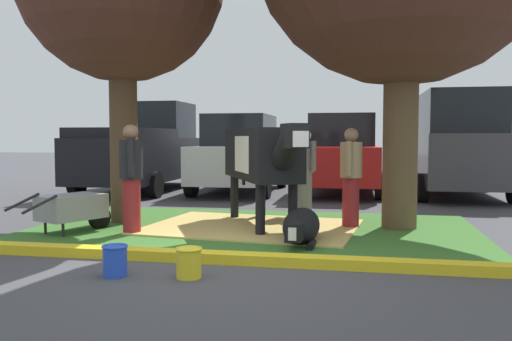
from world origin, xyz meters
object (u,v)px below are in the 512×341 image
object	(u,v)px
pickup_truck_black	(145,149)
sedan_red	(342,155)
person_visitor_near	(305,170)
hatchback_white	(240,155)
cow_holstein	(263,155)
calf_lying	(301,226)
bucket_yellow	(189,262)
wheelbarrow	(73,208)
person_visitor_far	(131,176)
person_handler	(351,175)
suv_dark_grey	(456,144)
bucket_blue	(115,260)

from	to	relation	value
pickup_truck_black	sedan_red	distance (m)	5.32
person_visitor_near	hatchback_white	bearing A→B (deg)	117.65
cow_holstein	hatchback_white	size ratio (longest dim) A/B	0.67
calf_lying	bucket_yellow	bearing A→B (deg)	-115.40
pickup_truck_black	sedan_red	world-z (taller)	pickup_truck_black
calf_lying	person_visitor_near	xyz separation A→B (m)	(-0.22, 2.54, 0.60)
calf_lying	sedan_red	distance (m)	6.89
wheelbarrow	pickup_truck_black	xyz separation A→B (m)	(-1.58, 6.46, 0.73)
person_visitor_far	pickup_truck_black	bearing A→B (deg)	111.30
person_handler	bucket_yellow	bearing A→B (deg)	-115.16
person_handler	person_visitor_near	bearing A→B (deg)	125.46
person_visitor_near	hatchback_white	size ratio (longest dim) A/B	0.36
calf_lying	person_visitor_far	distance (m)	2.62
hatchback_white	pickup_truck_black	bearing A→B (deg)	179.88
pickup_truck_black	cow_holstein	bearing A→B (deg)	-51.80
person_visitor_near	sedan_red	bearing A→B (deg)	83.29
person_visitor_far	suv_dark_grey	bearing A→B (deg)	49.24
person_handler	pickup_truck_black	bearing A→B (deg)	137.08
bucket_blue	pickup_truck_black	xyz separation A→B (m)	(-3.33, 8.66, 0.94)
wheelbarrow	person_visitor_near	bearing A→B (deg)	36.60
cow_holstein	calf_lying	bearing A→B (deg)	-57.51
person_handler	person_visitor_near	size ratio (longest dim) A/B	1.01
bucket_blue	hatchback_white	bearing A→B (deg)	94.31
cow_holstein	wheelbarrow	world-z (taller)	cow_holstein
hatchback_white	person_handler	bearing A→B (deg)	-60.47
person_visitor_far	bucket_yellow	size ratio (longest dim) A/B	5.23
person_visitor_near	bucket_yellow	distance (m)	4.61
cow_holstein	suv_dark_grey	distance (m)	6.73
person_handler	bucket_blue	xyz separation A→B (m)	(-2.32, -3.40, -0.68)
bucket_yellow	suv_dark_grey	world-z (taller)	suv_dark_grey
calf_lying	bucket_blue	world-z (taller)	calf_lying
wheelbarrow	sedan_red	bearing A→B (deg)	60.91
cow_holstein	wheelbarrow	xyz separation A→B (m)	(-2.70, -1.01, -0.77)
cow_holstein	bucket_blue	world-z (taller)	cow_holstein
bucket_blue	person_visitor_far	bearing A→B (deg)	110.27
calf_lying	hatchback_white	distance (m)	7.05
person_visitor_near	bucket_blue	distance (m)	4.87
bucket_yellow	hatchback_white	world-z (taller)	hatchback_white
person_handler	pickup_truck_black	size ratio (longest dim) A/B	0.29
sedan_red	person_visitor_far	bearing A→B (deg)	-113.07
wheelbarrow	bucket_blue	distance (m)	2.82
cow_holstein	hatchback_white	distance (m)	5.67
sedan_red	bucket_blue	bearing A→B (deg)	-102.55
calf_lying	person_visitor_far	xyz separation A→B (m)	(-2.54, 0.22, 0.63)
person_visitor_far	bucket_yellow	distance (m)	2.80
cow_holstein	bucket_blue	xyz separation A→B (m)	(-0.96, -3.21, -0.99)
person_visitor_near	hatchback_white	distance (m)	4.58
cow_holstein	bucket_yellow	xyz separation A→B (m)	(-0.19, -3.12, -1.00)
person_handler	wheelbarrow	world-z (taller)	person_handler
cow_holstein	suv_dark_grey	xyz separation A→B (m)	(3.80, 5.55, 0.11)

